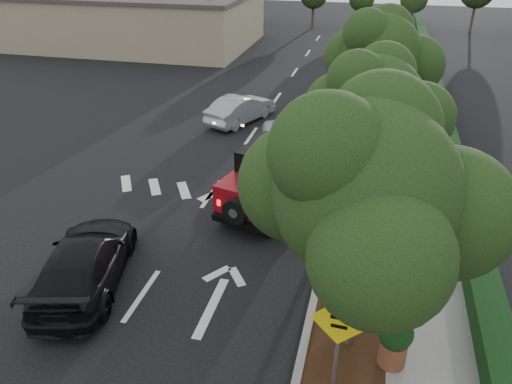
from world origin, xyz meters
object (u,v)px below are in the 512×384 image
(silver_suv_ahead, at_px, (294,145))
(black_suv_oncoming, at_px, (85,262))
(red_jeep, at_px, (272,177))
(speed_hump_sign, at_px, (338,333))

(silver_suv_ahead, xyz_separation_m, black_suv_oncoming, (-4.14, -9.60, 0.02))
(red_jeep, relative_size, silver_suv_ahead, 0.92)
(silver_suv_ahead, relative_size, black_suv_oncoming, 1.02)
(speed_hump_sign, bearing_deg, silver_suv_ahead, 106.97)
(red_jeep, distance_m, silver_suv_ahead, 4.12)
(red_jeep, relative_size, speed_hump_sign, 1.87)
(silver_suv_ahead, bearing_deg, red_jeep, -109.35)
(silver_suv_ahead, distance_m, black_suv_oncoming, 10.45)
(silver_suv_ahead, distance_m, speed_hump_sign, 12.11)
(red_jeep, bearing_deg, speed_hump_sign, -53.41)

